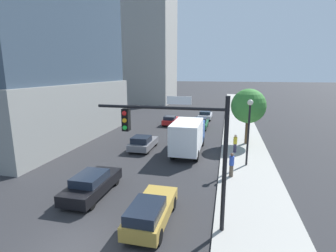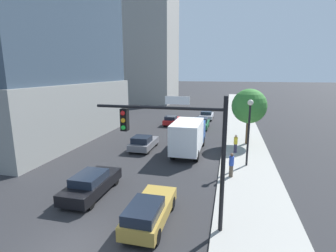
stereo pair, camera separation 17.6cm
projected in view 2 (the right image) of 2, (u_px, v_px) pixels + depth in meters
The scene contains 15 objects.
ground_plane at pixel (74, 250), 10.88m from camera, with size 400.00×400.00×0.00m, color #28282B.
sidewalk at pixel (243, 140), 28.08m from camera, with size 4.26×120.00×0.15m, color #9E9B93.
construction_building at pixel (146, 22), 60.53m from camera, with size 14.15×13.51×44.02m.
traffic_light_pole at pixel (178, 138), 11.58m from camera, with size 6.08×0.48×6.28m.
street_lamp at pixel (249, 122), 19.64m from camera, with size 0.44×0.44×5.22m.
street_tree at pixel (249, 106), 25.70m from camera, with size 3.47×3.47×5.64m.
car_green at pixel (202, 123), 34.11m from camera, with size 1.77×4.23×1.43m.
car_red at pixel (172, 120), 36.55m from camera, with size 1.77×4.11×1.35m.
car_gray at pixel (143, 143), 24.84m from camera, with size 1.92×4.02×1.41m.
car_silver at pixel (206, 115), 40.62m from camera, with size 1.93×4.23×1.35m.
car_gold at pixel (149, 211), 12.50m from camera, with size 1.72×4.42×1.48m.
car_black at pixel (91, 184), 15.66m from camera, with size 1.86×4.69×1.43m.
box_truck at pixel (189, 135), 23.55m from camera, with size 2.39×6.94×3.12m.
pedestrian_blue_shirt at pixel (231, 165), 17.95m from camera, with size 0.34×0.34×1.73m.
pedestrian_yellow_shirt at pixel (236, 144), 23.39m from camera, with size 0.34×0.34×1.66m.
Camera 2 is at (6.15, -8.33, 7.41)m, focal length 27.39 mm.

